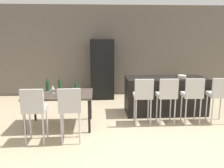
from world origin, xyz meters
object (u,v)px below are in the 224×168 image
at_px(bar_chair_middle, 167,94).
at_px(wine_bottle_far, 59,85).
at_px(dining_chair_near, 34,107).
at_px(fruit_bowl, 182,77).
at_px(bar_chair_far, 219,93).
at_px(bar_chair_left, 143,94).
at_px(potted_plant, 183,86).
at_px(wine_glass_right, 58,90).
at_px(dining_chair_far, 70,106).
at_px(wine_bottle_end, 76,89).
at_px(wine_bottle_middle, 47,86).
at_px(dining_table, 59,96).
at_px(refrigerator, 102,69).
at_px(wine_glass_left, 53,87).
at_px(kitchen_island, 165,95).
at_px(bar_chair_right, 193,93).

xyz_separation_m(bar_chair_middle, wine_bottle_far, (-2.37, 0.22, 0.17)).
distance_m(dining_chair_near, fruit_bowl, 3.57).
relative_size(bar_chair_middle, bar_chair_far, 1.00).
bearing_deg(bar_chair_far, dining_chair_near, -168.08).
height_order(bar_chair_left, potted_plant, bar_chair_left).
xyz_separation_m(bar_chair_middle, wine_glass_right, (-2.33, -0.23, 0.17)).
height_order(dining_chair_near, potted_plant, dining_chair_near).
height_order(dining_chair_far, wine_bottle_end, wine_bottle_end).
distance_m(bar_chair_middle, dining_chair_near, 2.78).
bearing_deg(potted_plant, wine_glass_right, -143.67).
distance_m(wine_bottle_middle, wine_glass_right, 0.63).
height_order(dining_chair_near, wine_bottle_end, wine_bottle_end).
height_order(dining_table, refrigerator, refrigerator).
relative_size(dining_table, refrigerator, 0.77).
height_order(bar_chair_middle, dining_chair_near, same).
bearing_deg(fruit_bowl, dining_table, -166.73).
bearing_deg(wine_glass_left, bar_chair_far, -0.83).
xyz_separation_m(bar_chair_middle, potted_plant, (1.25, 2.40, -0.35)).
relative_size(wine_glass_left, refrigerator, 0.09).
height_order(wine_glass_left, fruit_bowl, fruit_bowl).
bearing_deg(fruit_bowl, kitchen_island, 166.92).
distance_m(bar_chair_far, dining_table, 3.52).
distance_m(bar_chair_left, fruit_bowl, 1.33).
distance_m(dining_chair_far, wine_bottle_far, 1.10).
bearing_deg(dining_chair_near, fruit_bowl, 25.07).
height_order(wine_bottle_end, wine_glass_right, wine_bottle_end).
distance_m(refrigerator, potted_plant, 2.69).
bearing_deg(bar_chair_left, potted_plant, 53.43).
distance_m(wine_glass_right, potted_plant, 4.47).
bearing_deg(fruit_bowl, wine_bottle_far, -170.68).
bearing_deg(wine_bottle_end, bar_chair_left, 4.49).
distance_m(dining_table, refrigerator, 2.60).
relative_size(bar_chair_left, dining_table, 0.74).
bearing_deg(potted_plant, refrigerator, 179.78).
relative_size(bar_chair_far, wine_bottle_middle, 3.84).
xyz_separation_m(wine_bottle_far, wine_bottle_end, (0.40, -0.33, -0.01)).
bearing_deg(dining_table, dining_chair_far, -68.71).
bearing_deg(bar_chair_middle, fruit_bowl, 51.02).
bearing_deg(refrigerator, dining_chair_near, -111.70).
relative_size(bar_chair_middle, wine_bottle_middle, 3.84).
height_order(bar_chair_far, wine_bottle_far, wine_bottle_far).
height_order(kitchen_island, wine_bottle_middle, wine_bottle_middle).
distance_m(dining_chair_near, potted_plant, 5.07).
height_order(kitchen_island, refrigerator, refrigerator).
xyz_separation_m(kitchen_island, dining_chair_far, (-2.21, -1.60, 0.24)).
relative_size(wine_bottle_end, wine_glass_right, 1.81).
bearing_deg(kitchen_island, bar_chair_left, -132.53).
xyz_separation_m(bar_chair_left, wine_bottle_end, (-1.44, -0.11, 0.17)).
bearing_deg(wine_glass_left, refrigerator, 64.97).
bearing_deg(bar_chair_left, bar_chair_right, -0.00).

